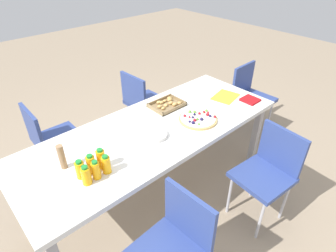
{
  "coord_description": "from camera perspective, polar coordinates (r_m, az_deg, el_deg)",
  "views": [
    {
      "loc": [
        -1.18,
        -1.47,
        2.03
      ],
      "look_at": [
        0.09,
        -0.07,
        0.76
      ],
      "focal_mm": 30.05,
      "sensor_mm": 36.0,
      "label": 1
    }
  ],
  "objects": [
    {
      "name": "cardboard_tube",
      "position": [
        1.98,
        -20.74,
        -5.89
      ],
      "size": [
        0.04,
        0.04,
        0.18
      ],
      "primitive_type": "cylinder",
      "color": "#9E7A56",
      "rests_on": "party_table"
    },
    {
      "name": "party_table",
      "position": [
        2.32,
        -2.86,
        -1.75
      ],
      "size": [
        2.25,
        0.86,
        0.74
      ],
      "color": "white",
      "rests_on": "ground_plane"
    },
    {
      "name": "napkin_stack",
      "position": [
        2.79,
        16.31,
        5.12
      ],
      "size": [
        0.15,
        0.15,
        0.02
      ],
      "primitive_type": "cube",
      "color": "red",
      "rests_on": "party_table"
    },
    {
      "name": "fruit_pizza",
      "position": [
        2.39,
        6.11,
        1.5
      ],
      "size": [
        0.32,
        0.32,
        0.05
      ],
      "color": "tan",
      "rests_on": "party_table"
    },
    {
      "name": "snack_tray",
      "position": [
        2.59,
        -0.17,
        4.42
      ],
      "size": [
        0.3,
        0.23,
        0.04
      ],
      "color": "olive",
      "rests_on": "party_table"
    },
    {
      "name": "juice_bottle_5",
      "position": [
        1.93,
        -13.44,
        -6.46
      ],
      "size": [
        0.06,
        0.06,
        0.15
      ],
      "color": "#F9AE14",
      "rests_on": "party_table"
    },
    {
      "name": "ground_plane",
      "position": [
        2.77,
        -2.45,
        -13.24
      ],
      "size": [
        12.0,
        12.0,
        0.0
      ],
      "primitive_type": "plane",
      "color": "gray"
    },
    {
      "name": "chair_far_left",
      "position": [
        2.81,
        -22.8,
        -2.11
      ],
      "size": [
        0.41,
        0.41,
        0.83
      ],
      "rotation": [
        0.0,
        0.0,
        -1.59
      ],
      "color": "#33478C",
      "rests_on": "ground_plane"
    },
    {
      "name": "paper_folder",
      "position": [
        2.8,
        11.56,
        5.85
      ],
      "size": [
        0.3,
        0.25,
        0.01
      ],
      "primitive_type": "cube",
      "rotation": [
        0.0,
        0.0,
        0.22
      ],
      "color": "yellow",
      "rests_on": "party_table"
    },
    {
      "name": "chair_near_left",
      "position": [
        1.84,
        1.48,
        -22.59
      ],
      "size": [
        0.42,
        0.42,
        0.83
      ],
      "rotation": [
        0.0,
        0.0,
        1.62
      ],
      "color": "#33478C",
      "rests_on": "ground_plane"
    },
    {
      "name": "plate_stack",
      "position": [
        2.18,
        -2.64,
        -1.82
      ],
      "size": [
        0.19,
        0.19,
        0.03
      ],
      "color": "silver",
      "rests_on": "party_table"
    },
    {
      "name": "chair_near_right",
      "position": [
        2.4,
        19.75,
        -8.22
      ],
      "size": [
        0.44,
        0.44,
        0.83
      ],
      "rotation": [
        0.0,
        0.0,
        1.48
      ],
      "color": "#33478C",
      "rests_on": "ground_plane"
    },
    {
      "name": "chair_far_right",
      "position": [
        3.21,
        -5.24,
        5.3
      ],
      "size": [
        0.42,
        0.42,
        0.83
      ],
      "rotation": [
        0.0,
        0.0,
        -1.52
      ],
      "color": "#33478C",
      "rests_on": "ground_plane"
    },
    {
      "name": "juice_bottle_3",
      "position": [
        1.89,
        -17.38,
        -8.43
      ],
      "size": [
        0.06,
        0.06,
        0.13
      ],
      "color": "#F9AD14",
      "rests_on": "party_table"
    },
    {
      "name": "chair_end",
      "position": [
        3.47,
        16.24,
        6.3
      ],
      "size": [
        0.41,
        0.41,
        0.83
      ],
      "rotation": [
        0.0,
        0.0,
        3.17
      ],
      "color": "#33478C",
      "rests_on": "ground_plane"
    },
    {
      "name": "juice_bottle_0",
      "position": [
        1.84,
        -16.27,
        -9.61
      ],
      "size": [
        0.06,
        0.06,
        0.14
      ],
      "color": "#FAAC14",
      "rests_on": "party_table"
    },
    {
      "name": "juice_bottle_2",
      "position": [
        1.88,
        -12.43,
        -7.63
      ],
      "size": [
        0.06,
        0.06,
        0.14
      ],
      "color": "#FAAD14",
      "rests_on": "party_table"
    },
    {
      "name": "juice_bottle_1",
      "position": [
        1.86,
        -14.4,
        -8.66
      ],
      "size": [
        0.05,
        0.05,
        0.14
      ],
      "color": "#FAAC14",
      "rests_on": "party_table"
    },
    {
      "name": "juice_bottle_4",
      "position": [
        1.91,
        -15.35,
        -7.47
      ],
      "size": [
        0.06,
        0.06,
        0.14
      ],
      "color": "#FAAE14",
      "rests_on": "party_table"
    }
  ]
}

